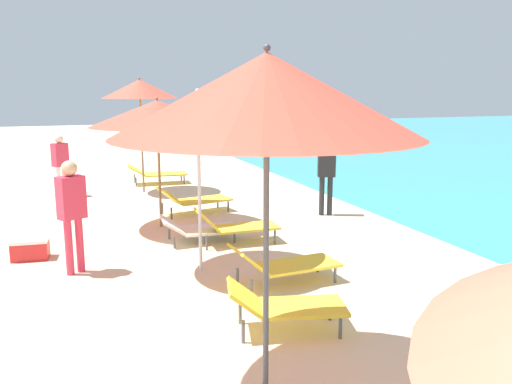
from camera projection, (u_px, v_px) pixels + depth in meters
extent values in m
cylinder|color=#4C4C51|center=(266.00, 271.00, 4.44)|extent=(0.05, 0.05, 2.25)
cone|color=#E54C38|center=(267.00, 95.00, 4.16)|extent=(2.49, 2.49, 0.66)
sphere|color=#4C4C51|center=(267.00, 48.00, 4.09)|extent=(0.06, 0.06, 0.06)
cube|color=yellow|center=(302.00, 307.00, 5.80)|extent=(1.06, 0.78, 0.04)
cube|color=yellow|center=(244.00, 297.00, 5.71)|extent=(0.48, 0.63, 0.28)
cylinder|color=#59595E|center=(330.00, 309.00, 6.10)|extent=(0.04, 0.04, 0.25)
cylinder|color=#59595E|center=(340.00, 327.00, 5.64)|extent=(0.04, 0.04, 0.25)
cylinder|color=#59595E|center=(240.00, 313.00, 6.00)|extent=(0.04, 0.04, 0.25)
cylinder|color=#59595E|center=(243.00, 332.00, 5.54)|extent=(0.04, 0.04, 0.25)
cylinder|color=silver|center=(200.00, 201.00, 7.59)|extent=(0.05, 0.05, 2.08)
cone|color=#E54C38|center=(198.00, 111.00, 7.34)|extent=(2.03, 2.03, 0.48)
sphere|color=silver|center=(197.00, 91.00, 7.29)|extent=(0.06, 0.06, 0.06)
cube|color=yellow|center=(247.00, 227.00, 9.14)|extent=(1.09, 0.59, 0.04)
cube|color=yellow|center=(207.00, 220.00, 8.90)|extent=(0.37, 0.57, 0.36)
cylinder|color=#59595E|center=(266.00, 230.00, 9.51)|extent=(0.04, 0.04, 0.25)
cylinder|color=#59595E|center=(275.00, 237.00, 9.09)|extent=(0.04, 0.04, 0.25)
cylinder|color=#59595E|center=(201.00, 236.00, 9.15)|extent=(0.04, 0.04, 0.25)
cylinder|color=#59595E|center=(207.00, 243.00, 8.73)|extent=(0.04, 0.04, 0.25)
cube|color=yellow|center=(298.00, 265.00, 7.27)|extent=(1.16, 0.65, 0.04)
cube|color=yellow|center=(248.00, 259.00, 6.95)|extent=(0.43, 0.60, 0.34)
cylinder|color=#59595E|center=(318.00, 264.00, 7.69)|extent=(0.04, 0.04, 0.23)
cylinder|color=#59595E|center=(335.00, 275.00, 7.27)|extent=(0.04, 0.04, 0.23)
cylinder|color=#59595E|center=(238.00, 277.00, 7.20)|extent=(0.04, 0.04, 0.23)
cylinder|color=#59595E|center=(251.00, 288.00, 6.77)|extent=(0.04, 0.04, 0.23)
cylinder|color=olive|center=(160.00, 178.00, 10.04)|extent=(0.05, 0.05, 1.93)
cone|color=#E54C38|center=(157.00, 113.00, 9.81)|extent=(2.51, 2.51, 0.48)
sphere|color=olive|center=(157.00, 98.00, 9.75)|extent=(0.06, 0.06, 0.06)
cube|color=yellow|center=(203.00, 200.00, 11.41)|extent=(1.25, 0.82, 0.04)
cube|color=yellow|center=(169.00, 195.00, 10.99)|extent=(0.51, 0.68, 0.35)
cylinder|color=#59595E|center=(218.00, 202.00, 11.89)|extent=(0.04, 0.04, 0.24)
cylinder|color=#59595E|center=(228.00, 206.00, 11.46)|extent=(0.04, 0.04, 0.24)
cylinder|color=#59595E|center=(162.00, 209.00, 11.24)|extent=(0.04, 0.04, 0.24)
cylinder|color=#59595E|center=(171.00, 213.00, 10.81)|extent=(0.04, 0.04, 0.24)
cube|color=white|center=(209.00, 229.00, 9.28)|extent=(0.98, 0.72, 0.04)
cube|color=white|center=(172.00, 225.00, 9.07)|extent=(0.39, 0.70, 0.26)
cylinder|color=#59595E|center=(226.00, 229.00, 9.69)|extent=(0.04, 0.04, 0.18)
cylinder|color=#59595E|center=(234.00, 238.00, 9.14)|extent=(0.04, 0.04, 0.18)
cylinder|color=#59595E|center=(169.00, 234.00, 9.38)|extent=(0.04, 0.04, 0.18)
cylinder|color=#59595E|center=(174.00, 243.00, 8.83)|extent=(0.04, 0.04, 0.18)
cylinder|color=olive|center=(142.00, 146.00, 13.46)|extent=(0.05, 0.05, 2.38)
cone|color=#E54C38|center=(140.00, 89.00, 13.19)|extent=(1.89, 1.89, 0.46)
sphere|color=olive|center=(139.00, 78.00, 13.14)|extent=(0.06, 0.06, 0.06)
cube|color=yellow|center=(165.00, 174.00, 14.87)|extent=(1.21, 0.76, 0.04)
cube|color=yellow|center=(136.00, 170.00, 14.63)|extent=(0.49, 0.71, 0.29)
cylinder|color=#59595E|center=(181.00, 176.00, 15.31)|extent=(0.04, 0.04, 0.25)
cylinder|color=#59595E|center=(184.00, 180.00, 14.76)|extent=(0.04, 0.04, 0.25)
cylinder|color=#59595E|center=(135.00, 179.00, 14.95)|extent=(0.04, 0.04, 0.25)
cylinder|color=#59595E|center=(136.00, 182.00, 14.40)|extent=(0.04, 0.04, 0.25)
cylinder|color=#262628|center=(322.00, 196.00, 11.11)|extent=(0.11, 0.11, 0.82)
cylinder|color=#262628|center=(330.00, 196.00, 11.10)|extent=(0.11, 0.11, 0.82)
cube|color=#262628|center=(327.00, 162.00, 10.96)|extent=(0.42, 0.34, 0.62)
sphere|color=#D8A87F|center=(327.00, 142.00, 10.88)|extent=(0.22, 0.22, 0.22)
cylinder|color=#D8334C|center=(80.00, 245.00, 7.65)|extent=(0.11, 0.11, 0.81)
cylinder|color=#D8334C|center=(69.00, 247.00, 7.53)|extent=(0.11, 0.11, 0.81)
cube|color=#D8334C|center=(71.00, 197.00, 7.45)|extent=(0.42, 0.36, 0.61)
sphere|color=#D8A87F|center=(69.00, 168.00, 7.37)|extent=(0.22, 0.22, 0.22)
cylinder|color=silver|center=(65.00, 181.00, 13.09)|extent=(0.11, 0.11, 0.76)
cylinder|color=silver|center=(59.00, 182.00, 12.95)|extent=(0.11, 0.11, 0.76)
cube|color=#D8334C|center=(60.00, 155.00, 12.89)|extent=(0.42, 0.38, 0.57)
sphere|color=beige|center=(59.00, 139.00, 12.82)|extent=(0.20, 0.20, 0.20)
cube|color=red|center=(30.00, 250.00, 8.28)|extent=(0.57, 0.40, 0.28)
cube|color=white|center=(29.00, 240.00, 8.25)|extent=(0.59, 0.41, 0.05)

